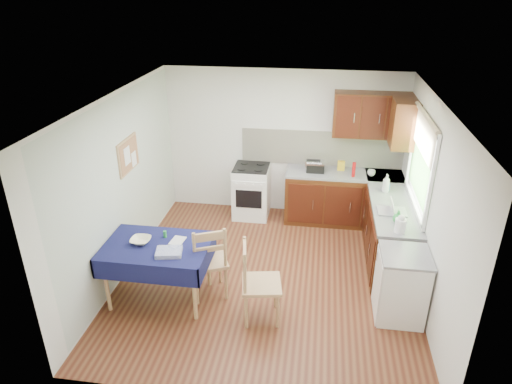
# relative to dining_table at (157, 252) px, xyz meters

# --- Properties ---
(floor) EXTENTS (4.20, 4.20, 0.00)m
(floor) POSITION_rel_dining_table_xyz_m (1.31, 0.64, -0.69)
(floor) COLOR #502315
(floor) RESTS_ON ground
(ceiling) EXTENTS (4.00, 4.20, 0.02)m
(ceiling) POSITION_rel_dining_table_xyz_m (1.31, 0.64, 1.81)
(ceiling) COLOR white
(ceiling) RESTS_ON wall_back
(wall_back) EXTENTS (4.00, 0.02, 2.50)m
(wall_back) POSITION_rel_dining_table_xyz_m (1.31, 2.74, 0.56)
(wall_back) COLOR silver
(wall_back) RESTS_ON ground
(wall_front) EXTENTS (4.00, 0.02, 2.50)m
(wall_front) POSITION_rel_dining_table_xyz_m (1.31, -1.46, 0.56)
(wall_front) COLOR silver
(wall_front) RESTS_ON ground
(wall_left) EXTENTS (0.02, 4.20, 2.50)m
(wall_left) POSITION_rel_dining_table_xyz_m (-0.69, 0.64, 0.56)
(wall_left) COLOR silver
(wall_left) RESTS_ON ground
(wall_right) EXTENTS (0.02, 4.20, 2.50)m
(wall_right) POSITION_rel_dining_table_xyz_m (3.31, 0.64, 0.56)
(wall_right) COLOR silver
(wall_right) RESTS_ON ground
(base_cabinets) EXTENTS (1.90, 2.30, 0.86)m
(base_cabinets) POSITION_rel_dining_table_xyz_m (2.67, 1.90, -0.26)
(base_cabinets) COLOR #381909
(base_cabinets) RESTS_ON ground
(worktop_back) EXTENTS (1.90, 0.60, 0.04)m
(worktop_back) POSITION_rel_dining_table_xyz_m (2.36, 2.44, 0.19)
(worktop_back) COLOR slate
(worktop_back) RESTS_ON base_cabinets
(worktop_right) EXTENTS (0.60, 1.70, 0.04)m
(worktop_right) POSITION_rel_dining_table_xyz_m (3.01, 1.29, 0.19)
(worktop_right) COLOR slate
(worktop_right) RESTS_ON base_cabinets
(worktop_corner) EXTENTS (0.60, 0.60, 0.04)m
(worktop_corner) POSITION_rel_dining_table_xyz_m (3.01, 2.44, 0.19)
(worktop_corner) COLOR slate
(worktop_corner) RESTS_ON base_cabinets
(splashback) EXTENTS (2.70, 0.02, 0.60)m
(splashback) POSITION_rel_dining_table_xyz_m (1.96, 2.73, 0.51)
(splashback) COLOR white
(splashback) RESTS_ON wall_back
(upper_cabinets) EXTENTS (1.20, 0.85, 0.70)m
(upper_cabinets) POSITION_rel_dining_table_xyz_m (2.84, 2.44, 1.16)
(upper_cabinets) COLOR #381909
(upper_cabinets) RESTS_ON wall_back
(stove) EXTENTS (0.60, 0.61, 0.92)m
(stove) POSITION_rel_dining_table_xyz_m (0.81, 2.44, -0.23)
(stove) COLOR white
(stove) RESTS_ON ground
(window) EXTENTS (0.04, 1.48, 1.26)m
(window) POSITION_rel_dining_table_xyz_m (3.28, 1.34, 0.96)
(window) COLOR #2F5925
(window) RESTS_ON wall_right
(fridge) EXTENTS (0.58, 0.60, 0.89)m
(fridge) POSITION_rel_dining_table_xyz_m (3.01, 0.09, -0.25)
(fridge) COLOR white
(fridge) RESTS_ON ground
(corkboard) EXTENTS (0.04, 0.62, 0.47)m
(corkboard) POSITION_rel_dining_table_xyz_m (-0.66, 0.94, 0.91)
(corkboard) COLOR tan
(corkboard) RESTS_ON wall_left
(dining_table) EXTENTS (1.31, 0.89, 0.80)m
(dining_table) POSITION_rel_dining_table_xyz_m (0.00, 0.00, 0.00)
(dining_table) COLOR #0E113A
(dining_table) RESTS_ON ground
(chair_far) EXTENTS (0.62, 0.62, 1.05)m
(chair_far) POSITION_rel_dining_table_xyz_m (0.62, 0.14, -0.13)
(chair_far) COLOR tan
(chair_far) RESTS_ON ground
(chair_near) EXTENTS (0.53, 0.53, 1.04)m
(chair_near) POSITION_rel_dining_table_xyz_m (1.30, -0.21, -0.14)
(chair_near) COLOR tan
(chair_near) RESTS_ON ground
(toaster) EXTENTS (0.27, 0.16, 0.20)m
(toaster) POSITION_rel_dining_table_xyz_m (1.85, 2.44, 0.30)
(toaster) COLOR #BABABF
(toaster) RESTS_ON worktop_back
(sandwich_press) EXTENTS (0.29, 0.25, 0.17)m
(sandwich_press) POSITION_rel_dining_table_xyz_m (1.88, 2.45, 0.29)
(sandwich_press) COLOR black
(sandwich_press) RESTS_ON worktop_back
(sauce_bottle) EXTENTS (0.06, 0.06, 0.24)m
(sauce_bottle) POSITION_rel_dining_table_xyz_m (2.49, 2.29, 0.33)
(sauce_bottle) COLOR red
(sauce_bottle) RESTS_ON worktop_back
(yellow_packet) EXTENTS (0.13, 0.11, 0.16)m
(yellow_packet) POSITION_rel_dining_table_xyz_m (2.30, 2.55, 0.29)
(yellow_packet) COLOR yellow
(yellow_packet) RESTS_ON worktop_back
(dish_rack) EXTENTS (0.39, 0.30, 0.18)m
(dish_rack) POSITION_rel_dining_table_xyz_m (2.96, 1.13, 0.23)
(dish_rack) COLOR #97979D
(dish_rack) RESTS_ON worktop_right
(kettle) EXTENTS (0.14, 0.14, 0.24)m
(kettle) POSITION_rel_dining_table_xyz_m (2.99, 0.59, 0.32)
(kettle) COLOR white
(kettle) RESTS_ON worktop_right
(cup) EXTENTS (0.16, 0.16, 0.10)m
(cup) POSITION_rel_dining_table_xyz_m (2.78, 2.38, 0.26)
(cup) COLOR silver
(cup) RESTS_ON worktop_back
(soap_bottle_a) EXTENTS (0.13, 0.13, 0.28)m
(soap_bottle_a) POSITION_rel_dining_table_xyz_m (2.94, 1.78, 0.35)
(soap_bottle_a) COLOR white
(soap_bottle_a) RESTS_ON worktop_right
(soap_bottle_b) EXTENTS (0.10, 0.10, 0.17)m
(soap_bottle_b) POSITION_rel_dining_table_xyz_m (2.96, 1.85, 0.29)
(soap_bottle_b) COLOR #1E5EAF
(soap_bottle_b) RESTS_ON worktop_right
(soap_bottle_c) EXTENTS (0.15, 0.15, 0.17)m
(soap_bottle_c) POSITION_rel_dining_table_xyz_m (3.00, 0.83, 0.30)
(soap_bottle_c) COLOR green
(soap_bottle_c) RESTS_ON worktop_right
(plate_bowl) EXTENTS (0.25, 0.25, 0.06)m
(plate_bowl) POSITION_rel_dining_table_xyz_m (-0.21, 0.02, 0.14)
(plate_bowl) COLOR #F1ECC5
(plate_bowl) RESTS_ON dining_table
(book) EXTENTS (0.19, 0.24, 0.02)m
(book) POSITION_rel_dining_table_xyz_m (0.16, 0.12, 0.11)
(book) COLOR white
(book) RESTS_ON dining_table
(spice_jar) EXTENTS (0.04, 0.04, 0.09)m
(spice_jar) POSITION_rel_dining_table_xyz_m (0.05, 0.20, 0.15)
(spice_jar) COLOR #268E38
(spice_jar) RESTS_ON dining_table
(tea_towel) EXTENTS (0.35, 0.29, 0.05)m
(tea_towel) POSITION_rel_dining_table_xyz_m (0.22, -0.18, 0.13)
(tea_towel) COLOR navy
(tea_towel) RESTS_ON dining_table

